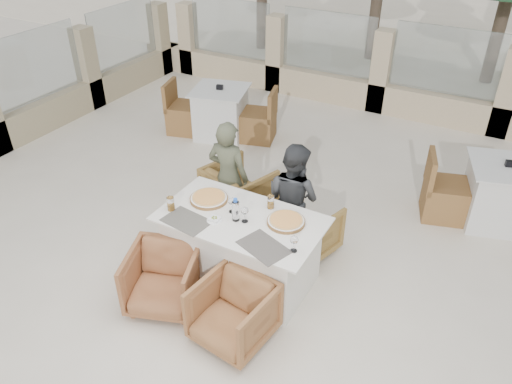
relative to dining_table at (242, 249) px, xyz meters
The scene contains 24 objects.
ground 0.41m from the dining_table, 143.46° to the left, with size 80.00×80.00×0.00m, color beige.
sand_patch 14.09m from the dining_table, 90.44° to the left, with size 30.00×16.00×0.01m, color #F8E8CA.
perimeter_wall_far 4.90m from the dining_table, 91.27° to the left, with size 10.00×0.34×1.60m, color #CCB690, non-canonical shape.
perimeter_wall_left 4.89m from the dining_table, 161.07° to the left, with size 0.34×7.00×1.60m, color tan, non-canonical shape.
dining_table is the anchor object (origin of this frame).
placemat_near_left 0.65m from the dining_table, 145.65° to the right, with size 0.45×0.30×0.00m, color #5B574E.
placemat_near_right 0.62m from the dining_table, 35.02° to the right, with size 0.45×0.30×0.00m, color #554F49.
pizza_left 0.61m from the dining_table, 166.20° to the left, with size 0.39×0.39×0.05m, color orange.
pizza_right 0.60m from the dining_table, 18.39° to the left, with size 0.37×0.37×0.05m, color orange.
water_bottle 0.51m from the dining_table, 118.60° to the right, with size 0.07×0.07×0.25m, color #9DB7CF.
wine_glass_centre 0.50m from the dining_table, 159.66° to the left, with size 0.08×0.08×0.18m, color white, non-canonical shape.
wine_glass_near 0.48m from the dining_table, 26.18° to the right, with size 0.08×0.08×0.18m, color silver, non-canonical shape.
wine_glass_corner 0.84m from the dining_table, 16.87° to the right, with size 0.08×0.08×0.18m, color white, non-canonical shape.
beer_glass_left 0.84m from the dining_table, 162.28° to the right, with size 0.07×0.07×0.15m, color #C07C1B.
beer_glass_right 0.57m from the dining_table, 60.09° to the left, with size 0.07×0.07×0.14m, color orange.
olive_dish 0.48m from the dining_table, 141.53° to the right, with size 0.11×0.11×0.04m, color white, non-canonical shape.
armchair_far_left 1.16m from the dining_table, 121.86° to the left, with size 0.70×0.72×0.66m, color olive.
armchair_far_right 0.81m from the dining_table, 62.64° to the left, with size 0.64×0.66×0.60m, color olive.
armchair_near_left 0.82m from the dining_table, 125.48° to the right, with size 0.66×0.67×0.61m, color #975D37.
armchair_near_right 0.79m from the dining_table, 65.17° to the right, with size 0.64×0.66×0.60m, color #976137.
diner_left 0.98m from the dining_table, 129.30° to the left, with size 0.50×0.32×1.36m, color #4E513B.
diner_right 0.79m from the dining_table, 72.71° to the left, with size 0.63×0.49×1.30m, color #343639.
bg_table_a 3.36m from the dining_table, 126.01° to the left, with size 1.64×0.82×0.77m, color silver, non-canonical shape.
bg_table_b 3.18m from the dining_table, 47.24° to the left, with size 1.64×0.82×0.77m, color silver, non-canonical shape.
Camera 1 is at (2.13, -3.42, 3.62)m, focal length 35.00 mm.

